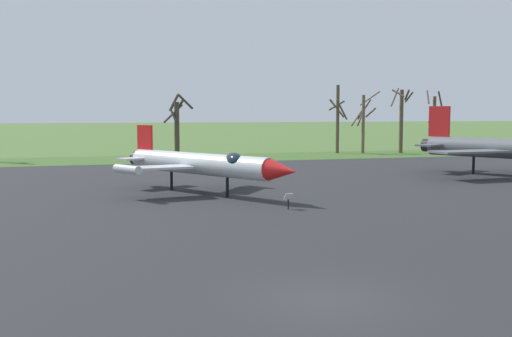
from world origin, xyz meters
TOP-DOWN VIEW (x-y plane):
  - ground_plane at (0.00, 0.00)m, footprint 600.00×600.00m
  - asphalt_apron at (0.00, 17.40)m, footprint 98.41×57.99m
  - grass_verge_strip at (0.00, 52.39)m, footprint 158.41×12.00m
  - jet_fighter_front_left at (1.06, 22.18)m, footprint 10.13×13.42m
  - info_placard_front_left at (4.32, 15.11)m, footprint 0.50×0.34m
  - jet_fighter_front_right at (27.08, 25.25)m, footprint 12.75×15.64m
  - bare_tree_left_of_center at (4.29, 53.36)m, footprint 3.38×3.42m
  - bare_tree_center at (25.42, 55.79)m, footprint 2.70×2.74m
  - bare_tree_right_of_center at (28.61, 54.84)m, footprint 3.52×3.09m
  - bare_tree_far_right at (33.44, 53.81)m, footprint 2.66×2.71m
  - bare_tree_backdrop_extra at (37.42, 52.49)m, footprint 2.39×2.38m

SIDE VIEW (x-z plane):
  - ground_plane at x=0.00m, z-range 0.00..0.00m
  - asphalt_apron at x=0.00m, z-range 0.00..0.05m
  - grass_verge_strip at x=0.00m, z-range 0.00..0.06m
  - info_placard_front_left at x=4.32m, z-range 0.10..1.03m
  - jet_fighter_front_left at x=1.06m, z-range -0.17..4.22m
  - jet_fighter_front_right at x=27.08m, z-range -0.52..5.30m
  - bare_tree_left_of_center at x=4.29m, z-range 0.26..7.68m
  - bare_tree_backdrop_extra at x=37.42m, z-range 0.15..8.29m
  - bare_tree_right_of_center at x=28.61m, z-range 0.24..8.27m
  - bare_tree_far_right at x=33.44m, z-range 0.43..8.89m
  - bare_tree_center at x=25.42m, z-range 0.30..9.08m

